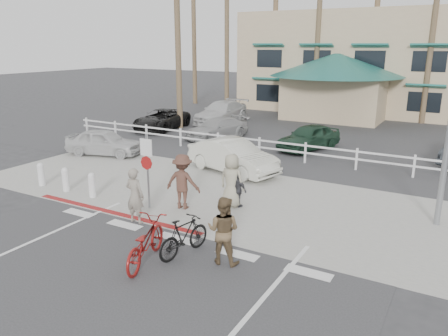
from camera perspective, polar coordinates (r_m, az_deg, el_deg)
The scene contains 32 objects.
ground at distance 12.54m, azimuth -7.80°, elevation -10.16°, with size 140.00×140.00×0.00m, color #333335.
bike_path at distance 11.21m, azimuth -14.16°, elevation -13.87°, with size 12.00×16.00×0.01m, color #333335.
sidewalk_plaza at distance 16.04m, azimuth 1.96°, elevation -4.05°, with size 22.00×7.00×0.01m, color gray.
cross_street at distance 19.50m, azimuth 7.44°, elevation -0.52°, with size 40.00×5.00×0.01m, color #333335.
parking_lot at distance 28.29m, azimuth 14.82°, elevation 4.24°, with size 50.00×16.00×0.01m, color #333335.
curb_red at distance 15.18m, azimuth -14.14°, elevation -5.70°, with size 7.00×0.25×0.02m, color maroon.
rail_fence at distance 21.02m, azimuth 10.83°, elevation 1.93°, with size 29.40×0.16×1.00m, color silver, non-canonical shape.
building at distance 40.17m, azimuth 23.33°, elevation 14.93°, with size 28.00×16.00×11.30m, color tan, non-canonical shape.
sign_post at distance 14.98m, azimuth -9.95°, elevation 0.07°, with size 0.50×0.10×2.90m, color gray, non-canonical shape.
bollard_0 at distance 16.78m, azimuth -16.85°, elevation -2.14°, with size 0.26×0.26×0.95m, color silver, non-canonical shape.
bollard_1 at distance 17.79m, azimuth -19.99°, elevation -1.41°, with size 0.26×0.26×0.95m, color silver, non-canonical shape.
bollard_2 at distance 18.85m, azimuth -22.78°, elevation -0.75°, with size 0.26×0.26×0.95m, color silver, non-canonical shape.
palm_0 at distance 41.80m, azimuth -3.98°, elevation 18.67°, with size 4.00×4.00×15.00m, color #1C441A, non-canonical shape.
palm_1 at distance 38.83m, azimuth 0.37°, elevation 17.44°, with size 4.00×4.00×13.00m, color #1C441A, non-canonical shape.
palm_2 at distance 38.02m, azimuth 6.75°, elevation 19.63°, with size 4.00×4.00×16.00m, color #1C441A, non-canonical shape.
palm_3 at distance 35.63m, azimuth 12.26°, elevation 18.04°, with size 4.00×4.00×14.00m, color #1C441A, non-canonical shape.
palm_4 at distance 35.61m, azimuth 19.29°, elevation 18.35°, with size 4.00×4.00×15.00m, color #1C441A, non-canonical shape.
palm_5 at distance 34.01m, azimuth 25.67°, elevation 16.16°, with size 4.00×4.00×13.00m, color #1C441A, non-canonical shape.
palm_10 at distance 29.28m, azimuth -6.07°, elevation 16.87°, with size 4.00×4.00×12.00m, color #1C441A, non-canonical shape.
bike_red at distance 11.53m, azimuth -10.27°, elevation -9.51°, with size 0.77×2.20×1.16m, color maroon.
rider_red at distance 13.97m, azimuth -11.55°, elevation -3.56°, with size 0.66×0.43×1.80m, color gray.
bike_black at distance 11.82m, azimuth -5.25°, elevation -8.87°, with size 0.50×1.79×1.07m, color black.
rider_black at distance 11.23m, azimuth -0.08°, elevation -8.14°, with size 0.87×0.68×1.80m, color brown.
pedestrian_a at distance 14.93m, azimuth -5.41°, elevation -1.79°, with size 1.24×0.71×1.91m, color #503127.
pedestrian_child at distance 15.07m, azimuth 1.83°, elevation -2.86°, with size 0.74×0.31×1.26m, color #323237.
pedestrian_b at distance 15.05m, azimuth 1.01°, elevation -1.64°, with size 0.92×0.60×1.88m, color gray.
car_white_sedan at distance 19.15m, azimuth 1.14°, elevation 1.55°, with size 1.54×4.41×1.45m, color beige.
car_red_compact at distance 23.05m, azimuth -15.40°, elevation 3.29°, with size 1.57×3.89×1.33m, color silver.
lot_car_0 at distance 29.33m, azimuth -8.16°, elevation 6.30°, with size 2.17×4.70×1.31m, color black.
lot_car_1 at distance 26.24m, azimuth -0.89°, elevation 5.21°, with size 1.69×4.15×1.21m, color #9F9F9F.
lot_car_2 at distance 23.78m, azimuth 11.02°, elevation 3.99°, with size 1.60×3.98×1.36m, color #1A3827.
lot_car_4 at distance 31.34m, azimuth -0.35°, elevation 7.27°, with size 2.14×5.26×1.53m, color silver.
Camera 1 is at (6.96, -8.87, 5.49)m, focal length 35.00 mm.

